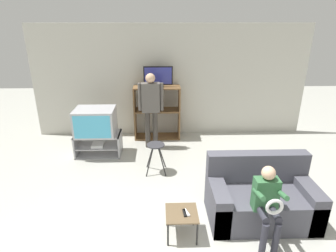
{
  "coord_description": "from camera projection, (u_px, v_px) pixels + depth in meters",
  "views": [
    {
      "loc": [
        -0.27,
        -2.4,
        2.71
      ],
      "look_at": [
        -0.12,
        2.24,
        0.9
      ],
      "focal_mm": 30.0,
      "sensor_mm": 36.0,
      "label": 1
    }
  ],
  "objects": [
    {
      "name": "remote_control_white",
      "position": [
        187.0,
        213.0,
        3.6
      ],
      "size": [
        0.08,
        0.15,
        0.02
      ],
      "primitive_type": "cube",
      "rotation": [
        0.0,
        0.0,
        0.33
      ],
      "color": "silver",
      "rests_on": "snack_table"
    },
    {
      "name": "wall_back",
      "position": [
        171.0,
        81.0,
        6.59
      ],
      "size": [
        6.4,
        0.06,
        2.6
      ],
      "color": "beige",
      "rests_on": "ground_plane"
    },
    {
      "name": "media_shelf",
      "position": [
        157.0,
        112.0,
        6.56
      ],
      "size": [
        1.06,
        0.42,
        1.24
      ],
      "color": "brown",
      "rests_on": "ground_plane"
    },
    {
      "name": "person_standing_adult",
      "position": [
        151.0,
        104.0,
        5.92
      ],
      "size": [
        0.53,
        0.2,
        1.65
      ],
      "color": "#3D3833",
      "rests_on": "ground_plane"
    },
    {
      "name": "snack_table",
      "position": [
        182.0,
        216.0,
        3.63
      ],
      "size": [
        0.41,
        0.41,
        0.36
      ],
      "color": "brown",
      "rests_on": "ground_plane"
    },
    {
      "name": "television_main",
      "position": [
        95.0,
        122.0,
        5.68
      ],
      "size": [
        0.79,
        0.62,
        0.54
      ],
      "color": "#B2B2B7",
      "rests_on": "tv_stand"
    },
    {
      "name": "person_seated_child",
      "position": [
        267.0,
        201.0,
        3.42
      ],
      "size": [
        0.33,
        0.43,
        1.05
      ],
      "color": "#2D2D38",
      "rests_on": "ground_plane"
    },
    {
      "name": "television_flat",
      "position": [
        158.0,
        77.0,
        6.25
      ],
      "size": [
        0.65,
        0.2,
        0.46
      ],
      "color": "black",
      "rests_on": "media_shelf"
    },
    {
      "name": "tv_stand",
      "position": [
        99.0,
        144.0,
        5.87
      ],
      "size": [
        0.93,
        0.52,
        0.46
      ],
      "color": "#A8A8AD",
      "rests_on": "ground_plane"
    },
    {
      "name": "remote_control_black",
      "position": [
        185.0,
        213.0,
        3.59
      ],
      "size": [
        0.05,
        0.15,
        0.02
      ],
      "primitive_type": "cube",
      "rotation": [
        0.0,
        0.0,
        0.1
      ],
      "color": "black",
      "rests_on": "snack_table"
    },
    {
      "name": "folding_stool",
      "position": [
        156.0,
        150.0,
        5.11
      ],
      "size": [
        0.38,
        0.36,
        0.57
      ],
      "color": "black",
      "rests_on": "ground_plane"
    },
    {
      "name": "couch",
      "position": [
        260.0,
        199.0,
        3.98
      ],
      "size": [
        1.46,
        0.82,
        0.9
      ],
      "color": "#4C4C56",
      "rests_on": "ground_plane"
    }
  ]
}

